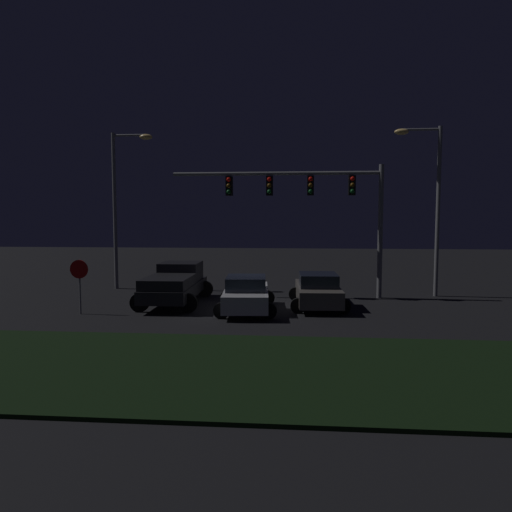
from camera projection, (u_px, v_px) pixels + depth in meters
ground_plane at (251, 307)px, 20.88m from camera, size 80.00×80.00×0.00m
grass_median at (220, 368)px, 12.16m from camera, size 26.03×6.56×0.10m
pickup_truck at (176, 282)px, 21.62m from camera, size 2.92×5.43×1.80m
car_sedan at (246, 294)px, 19.73m from camera, size 2.69×4.52×1.51m
car_sedan_far at (318, 290)px, 20.72m from camera, size 2.59×4.46×1.51m
traffic_signal_gantry at (311, 195)px, 22.98m from camera, size 10.32×0.56×6.50m
street_lamp_left at (122, 193)px, 25.73m from camera, size 2.28×0.44×8.53m
street_lamp_right at (430, 191)px, 23.29m from camera, size 2.31×0.44×8.41m
stop_sign at (79, 276)px, 19.13m from camera, size 0.76×0.08×2.23m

